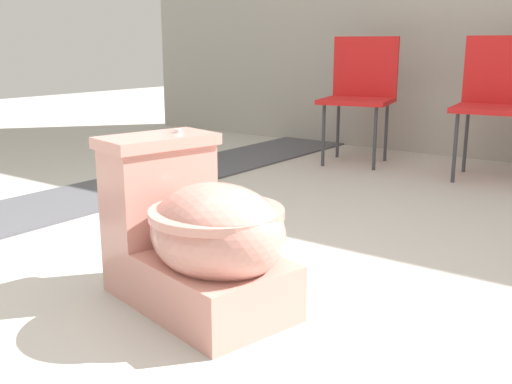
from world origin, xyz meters
TOP-DOWN VIEW (x-y plane):
  - ground_plane at (0.00, 0.00)m, footprint 14.00×14.00m
  - gravel_strip at (-1.28, 0.50)m, footprint 0.56×8.00m
  - toilet at (0.08, -0.03)m, footprint 0.70×0.51m
  - folding_chair_left at (-0.60, 2.39)m, footprint 0.53×0.53m
  - folding_chair_middle at (0.28, 2.40)m, footprint 0.49×0.49m

SIDE VIEW (x-z plane):
  - ground_plane at x=0.00m, z-range 0.00..0.00m
  - gravel_strip at x=-1.28m, z-range 0.00..0.01m
  - toilet at x=0.08m, z-range -0.04..0.48m
  - folding_chair_left at x=-0.60m, z-range 0.09..0.93m
  - folding_chair_middle at x=0.28m, z-range 0.09..0.93m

